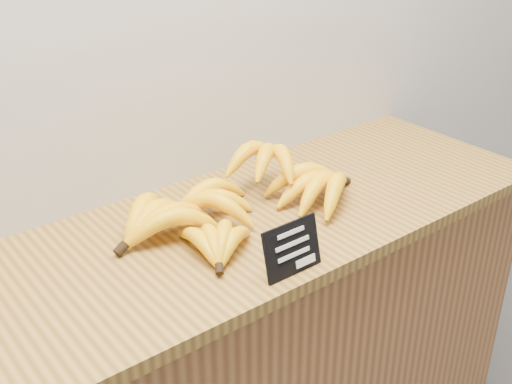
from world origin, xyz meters
name	(u,v)px	position (x,y,z in m)	size (l,w,h in m)	color
counter	(244,381)	(0.10, 2.75, 0.45)	(1.53, 0.50, 0.90)	#965F30
counter_top	(242,225)	(0.10, 2.75, 0.92)	(1.55, 0.54, 0.03)	olive
chalkboard_sign	(292,249)	(0.05, 2.53, 0.98)	(0.13, 0.01, 0.11)	black
banana_pile	(239,197)	(0.11, 2.77, 0.97)	(0.59, 0.35, 0.12)	yellow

